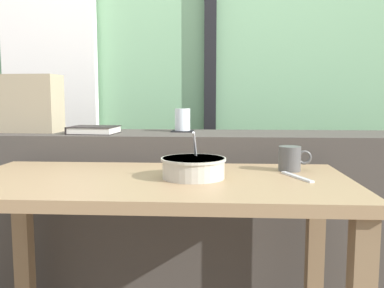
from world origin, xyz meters
TOP-DOWN VIEW (x-y plane):
  - outdoor_backdrop at (0.00, 1.24)m, footprint 4.80×0.08m
  - curtain_left_panel at (-0.83, 1.14)m, footprint 0.56×0.06m
  - window_divider_post at (0.12, 1.17)m, footprint 0.07×0.05m
  - dark_console_ledge at (0.00, 0.55)m, footprint 2.80×0.38m
  - breakfast_table at (-0.03, -0.02)m, footprint 1.22×0.60m
  - coaster_square at (-0.00, 0.61)m, footprint 0.10×0.10m
  - juice_glass at (-0.00, 0.61)m, footprint 0.07×0.07m
  - closed_book at (-0.38, 0.49)m, footprint 0.21×0.18m
  - throw_pillow at (-0.72, 0.55)m, footprint 0.33×0.16m
  - soup_bowl at (0.09, -0.02)m, footprint 0.20×0.20m
  - fork_utensil at (0.41, 0.01)m, footprint 0.08×0.16m
  - ceramic_mug at (0.41, 0.13)m, footprint 0.11×0.08m

SIDE VIEW (x-z plane):
  - dark_console_ledge at x=0.00m, z-range 0.00..0.78m
  - breakfast_table at x=-0.03m, z-range 0.23..0.92m
  - fork_utensil at x=0.41m, z-range 0.69..0.70m
  - soup_bowl at x=0.09m, z-range 0.65..0.80m
  - ceramic_mug at x=0.41m, z-range 0.69..0.78m
  - coaster_square at x=0.00m, z-range 0.78..0.79m
  - closed_book at x=-0.38m, z-range 0.78..0.81m
  - juice_glass at x=0.00m, z-range 0.78..0.89m
  - throw_pillow at x=-0.72m, z-range 0.78..1.04m
  - curtain_left_panel at x=-0.83m, z-range 0.00..2.50m
  - window_divider_post at x=0.12m, z-range 0.00..2.60m
  - outdoor_backdrop at x=0.00m, z-range 0.00..2.80m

